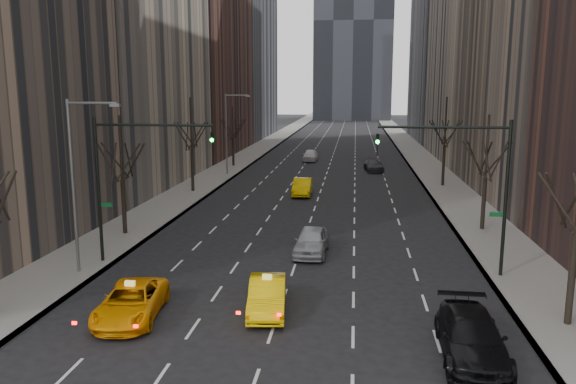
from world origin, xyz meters
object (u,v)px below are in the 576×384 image
(taxi_suv, at_px, (131,302))
(silver_sedan_ahead, at_px, (311,241))
(parked_suv_black, at_px, (471,337))
(taxi_sedan, at_px, (267,295))

(taxi_suv, xyz_separation_m, silver_sedan_ahead, (6.88, 10.38, 0.07))
(parked_suv_black, bearing_deg, silver_sedan_ahead, 120.61)
(taxi_suv, height_order, silver_sedan_ahead, silver_sedan_ahead)
(silver_sedan_ahead, bearing_deg, parked_suv_black, -59.42)
(taxi_suv, xyz_separation_m, taxi_sedan, (5.64, 1.40, 0.02))
(taxi_suv, bearing_deg, taxi_sedan, 7.16)
(taxi_suv, xyz_separation_m, parked_suv_black, (13.65, -2.02, 0.09))
(taxi_suv, bearing_deg, silver_sedan_ahead, 49.70)
(taxi_suv, height_order, taxi_sedan, taxi_sedan)
(silver_sedan_ahead, relative_size, parked_suv_black, 0.84)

